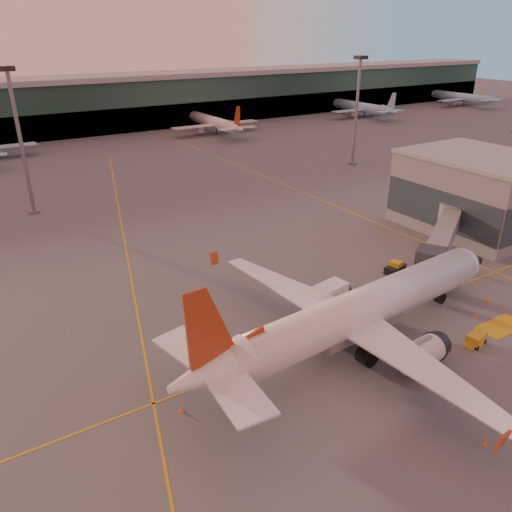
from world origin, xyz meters
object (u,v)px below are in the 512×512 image
catering_truck (326,300)px  pushback_tug (395,268)px  main_airplane (356,313)px  gpu_cart (476,340)px

catering_truck → pushback_tug: (15.96, 4.14, -1.68)m
catering_truck → main_airplane: bearing=-111.4°
catering_truck → gpu_cart: size_ratio=2.20×
main_airplane → gpu_cart: bearing=-34.6°
main_airplane → pushback_tug: 20.54m
pushback_tug → main_airplane: bearing=-162.8°
catering_truck → pushback_tug: size_ratio=1.59×
main_airplane → catering_truck: (1.40, 6.27, -1.82)m
pushback_tug → catering_truck: bearing=-179.2°
main_airplane → gpu_cart: main_airplane is taller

